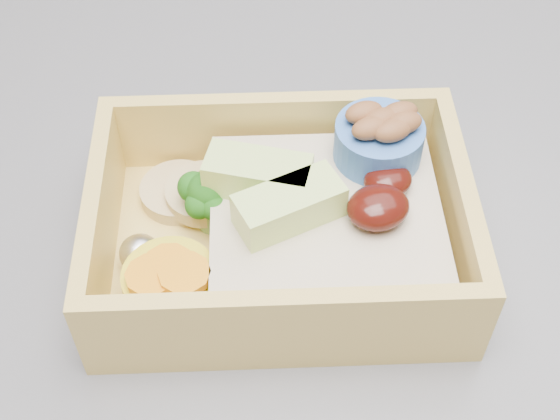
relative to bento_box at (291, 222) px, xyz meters
name	(u,v)px	position (x,y,z in m)	size (l,w,h in m)	color
bento_box	(291,222)	(0.00, 0.00, 0.00)	(0.21, 0.18, 0.07)	#D9B859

